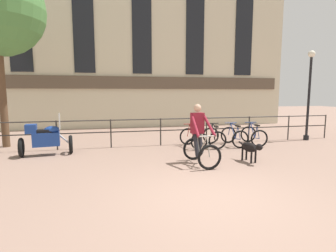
% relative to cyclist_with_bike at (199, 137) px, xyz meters
% --- Properties ---
extents(ground_plane, '(60.00, 60.00, 0.00)m').
position_rel_cyclist_with_bike_xyz_m(ground_plane, '(-0.59, -2.40, -0.76)').
color(ground_plane, '#8E7060').
extents(canal_railing, '(15.05, 0.05, 1.05)m').
position_rel_cyclist_with_bike_xyz_m(canal_railing, '(-0.59, 2.80, -0.05)').
color(canal_railing, '#2D2B28').
rests_on(canal_railing, ground_plane).
extents(building_facade, '(18.00, 0.72, 11.54)m').
position_rel_cyclist_with_bike_xyz_m(building_facade, '(-0.59, 8.59, 4.98)').
color(building_facade, beige).
rests_on(building_facade, ground_plane).
extents(cyclist_with_bike, '(0.76, 1.22, 1.70)m').
position_rel_cyclist_with_bike_xyz_m(cyclist_with_bike, '(0.00, 0.00, 0.00)').
color(cyclist_with_bike, black).
rests_on(cyclist_with_bike, ground_plane).
extents(dog, '(0.36, 0.99, 0.60)m').
position_rel_cyclist_with_bike_xyz_m(dog, '(1.51, -0.21, -0.34)').
color(dog, black).
rests_on(dog, ground_plane).
extents(parked_motorcycle, '(1.66, 0.83, 1.35)m').
position_rel_cyclist_with_bike_xyz_m(parked_motorcycle, '(-4.53, 2.01, -0.20)').
color(parked_motorcycle, black).
rests_on(parked_motorcycle, ground_plane).
extents(parked_bicycle_near_lamp, '(0.78, 1.18, 0.86)m').
position_rel_cyclist_with_bike_xyz_m(parked_bicycle_near_lamp, '(0.52, 2.14, -0.41)').
color(parked_bicycle_near_lamp, black).
rests_on(parked_bicycle_near_lamp, ground_plane).
extents(parked_bicycle_mid_left, '(0.82, 1.20, 0.86)m').
position_rel_cyclist_with_bike_xyz_m(parked_bicycle_mid_left, '(1.34, 2.14, -0.41)').
color(parked_bicycle_mid_left, black).
rests_on(parked_bicycle_mid_left, ground_plane).
extents(parked_bicycle_mid_right, '(0.69, 1.13, 0.86)m').
position_rel_cyclist_with_bike_xyz_m(parked_bicycle_mid_right, '(2.17, 2.14, -0.41)').
color(parked_bicycle_mid_right, black).
rests_on(parked_bicycle_mid_right, ground_plane).
extents(parked_bicycle_far_end, '(0.80, 1.19, 0.86)m').
position_rel_cyclist_with_bike_xyz_m(parked_bicycle_far_end, '(3.00, 2.14, -0.41)').
color(parked_bicycle_far_end, black).
rests_on(parked_bicycle_far_end, ground_plane).
extents(street_lamp, '(0.28, 0.28, 3.76)m').
position_rel_cyclist_with_bike_xyz_m(street_lamp, '(5.77, 2.57, 1.37)').
color(street_lamp, black).
rests_on(street_lamp, ground_plane).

